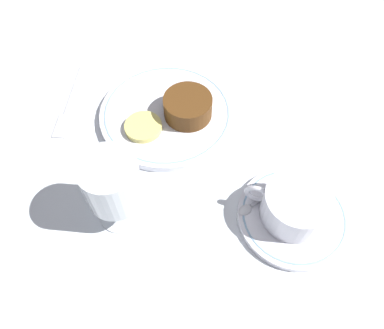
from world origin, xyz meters
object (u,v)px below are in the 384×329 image
(fork, at_px, (68,108))
(coffee_cup, at_px, (295,205))
(dinner_plate, at_px, (167,114))
(dessert_cake, at_px, (188,107))
(wine_glass, at_px, (113,185))

(fork, bearing_deg, coffee_cup, 168.11)
(dinner_plate, xyz_separation_m, dessert_cake, (-0.04, -0.01, 0.02))
(dinner_plate, height_order, wine_glass, wine_glass)
(wine_glass, height_order, dessert_cake, wine_glass)
(wine_glass, bearing_deg, fork, -42.00)
(dinner_plate, distance_m, wine_glass, 0.20)
(dinner_plate, relative_size, fork, 1.35)
(dessert_cake, bearing_deg, coffee_cup, 147.16)
(dinner_plate, height_order, dessert_cake, dessert_cake)
(coffee_cup, bearing_deg, fork, -11.89)
(dinner_plate, height_order, fork, dinner_plate)
(coffee_cup, height_order, dessert_cake, coffee_cup)
(fork, xyz_separation_m, dessert_cake, (-0.21, -0.04, 0.03))
(coffee_cup, relative_size, dessert_cake, 1.47)
(wine_glass, xyz_separation_m, dessert_cake, (-0.04, -0.20, -0.05))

